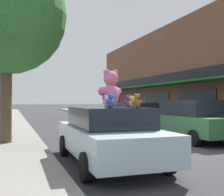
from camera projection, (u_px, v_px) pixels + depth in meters
ground_plane at (171, 153)px, 8.82m from camera, size 260.00×260.00×0.00m
plush_art_car at (108, 134)px, 7.38m from camera, size 2.16×4.68×1.49m
teddy_bear_giant at (111, 89)px, 7.46m from camera, size 0.76×0.53×1.00m
teddy_bear_white at (106, 102)px, 6.84m from camera, size 0.23×0.17×0.30m
teddy_bear_brown at (137, 101)px, 6.76m from camera, size 0.27×0.18×0.35m
teddy_bear_blue at (110, 101)px, 6.69m from camera, size 0.27×0.20×0.35m
teddy_bear_purple at (129, 101)px, 7.63m from camera, size 0.24×0.18×0.32m
teddy_bear_yellow at (132, 102)px, 6.90m from camera, size 0.17×0.22×0.29m
parked_car_far_center at (194, 119)px, 11.79m from camera, size 2.16×4.38×1.68m
parked_car_far_right at (138, 115)px, 16.98m from camera, size 2.05×4.37×1.55m
street_tree at (6, 15)px, 10.13m from camera, size 4.33×4.33×6.79m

